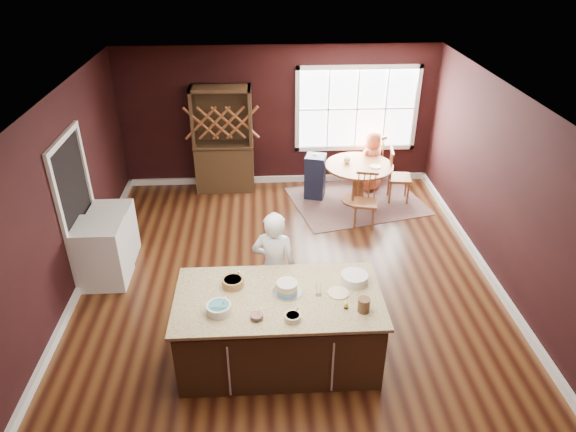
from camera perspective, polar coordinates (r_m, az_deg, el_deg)
The scene contains 28 objects.
room_shell at distance 6.76m, azimuth 0.05°, elevation 1.34°, with size 7.00×7.00×7.00m.
window at distance 10.06m, azimuth 7.66°, elevation 11.72°, with size 2.36×0.10×1.66m, color white, non-canonical shape.
doorway at distance 7.89m, azimuth -22.29°, elevation 0.67°, with size 0.08×1.26×2.13m, color white, non-canonical shape.
kitchen_island at distance 6.14m, azimuth -1.02°, elevation -12.44°, with size 2.34×1.23×0.92m.
dining_table at distance 9.56m, azimuth 7.84°, elevation 4.47°, with size 1.24×1.24×0.75m.
baker at distance 6.52m, azimuth -1.52°, elevation -5.68°, with size 0.57×0.38×1.57m, color silver.
layer_cake at distance 5.85m, azimuth -0.10°, elevation -7.96°, with size 0.34×0.34×0.14m, color silver, non-canonical shape.
bowl_blue at distance 5.64m, azimuth -7.70°, elevation -10.17°, with size 0.27×0.27×0.10m, color silver.
bowl_yellow at distance 5.99m, azimuth -6.13°, elevation -7.35°, with size 0.25×0.25×0.09m, color olive.
bowl_pink at distance 5.53m, azimuth -3.51°, elevation -11.14°, with size 0.15×0.15×0.05m, color white.
bowl_olive at distance 5.51m, azimuth 0.52°, elevation -11.20°, with size 0.18×0.18×0.07m, color #F9E5AE.
drinking_glass at distance 5.82m, azimuth 3.43°, elevation -8.20°, with size 0.07×0.07×0.14m, color white.
dinner_plate at distance 5.90m, azimuth 5.61°, elevation -8.50°, with size 0.24×0.24×0.02m, color #F8F0C8.
white_tub at distance 6.06m, azimuth 7.39°, elevation -6.88°, with size 0.32×0.32×0.11m, color white.
stoneware_crock at distance 5.65m, azimuth 8.43°, elevation -9.75°, with size 0.13×0.13×0.16m, color #482D22.
toy_figurine at distance 5.68m, azimuth 6.47°, elevation -9.87°, with size 0.05×0.05×0.08m, color yellow, non-canonical shape.
rug at distance 9.79m, azimuth 7.63°, elevation 1.68°, with size 2.33×1.80×0.01m, color brown.
chair_east at distance 9.74m, azimuth 12.31°, elevation 4.43°, with size 0.43×0.41×1.03m, color brown, non-canonical shape.
chair_south at distance 8.81m, azimuth 8.59°, elevation 1.70°, with size 0.40×0.38×0.95m, color brown, non-canonical shape.
chair_north at distance 10.37m, azimuth 9.12°, elevation 6.31°, with size 0.43×0.41×1.02m, color brown, non-canonical shape.
seated_woman at distance 10.06m, azimuth 9.30°, elevation 6.07°, with size 0.58×0.38×1.19m, color #D76941.
high_chair at distance 9.70m, azimuth 3.03°, elevation 4.51°, with size 0.36×0.36×0.88m, color black, non-canonical shape.
toddler at distance 9.65m, azimuth 3.18°, elevation 6.77°, with size 0.18×0.14×0.26m, color #8CA5BF, non-canonical shape.
table_plate at distance 9.43m, azimuth 9.66°, elevation 5.45°, with size 0.21×0.21×0.02m, color beige.
table_cup at distance 9.51m, azimuth 6.57°, elevation 6.19°, with size 0.13×0.13×0.10m, color white.
hutch at distance 9.85m, azimuth -7.21°, elevation 8.36°, with size 1.11×0.46×2.03m, color black.
washer at distance 7.79m, azimuth -19.89°, elevation -3.96°, with size 0.65×0.63×0.94m, color white.
dryer at distance 8.33m, azimuth -18.78°, elevation -1.75°, with size 0.60×0.58×0.87m, color white.
Camera 1 is at (-0.33, -5.94, 4.56)m, focal length 32.00 mm.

